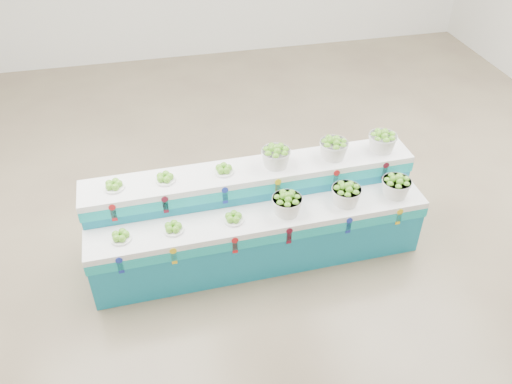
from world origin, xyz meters
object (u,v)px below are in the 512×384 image
at_px(display_stand, 256,218).
at_px(basket_upper_right, 382,141).
at_px(plate_upper_mid, 165,177).
at_px(basket_lower_left, 287,203).

bearing_deg(display_stand, basket_upper_right, 8.46).
bearing_deg(basket_upper_right, plate_upper_mid, -178.80).
relative_size(display_stand, basket_upper_right, 11.50).
distance_m(display_stand, basket_upper_right, 1.66).
height_order(plate_upper_mid, basket_upper_right, basket_upper_right).
bearing_deg(plate_upper_mid, display_stand, -12.62).
height_order(display_stand, basket_upper_right, basket_upper_right).
xyz_separation_m(display_stand, basket_upper_right, (1.51, 0.26, 0.63)).
distance_m(display_stand, basket_lower_left, 0.48).
distance_m(plate_upper_mid, basket_upper_right, 2.44).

